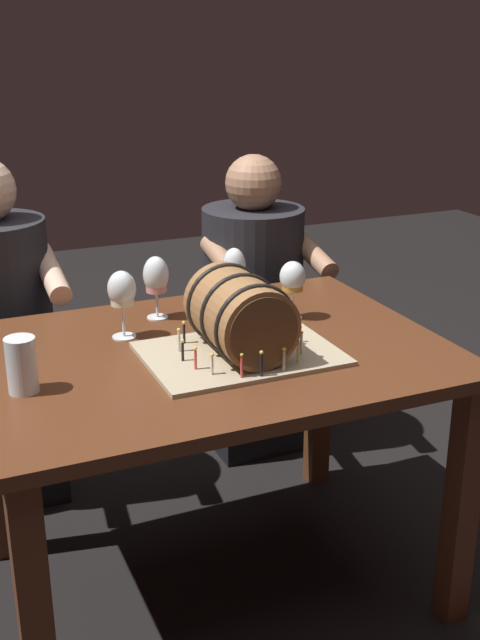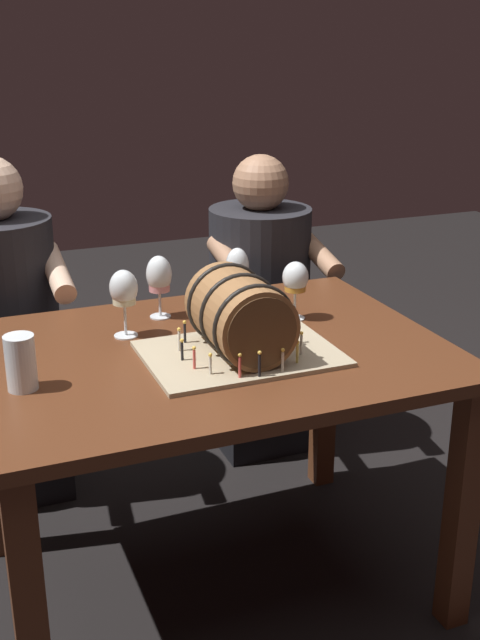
{
  "view_description": "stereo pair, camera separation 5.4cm",
  "coord_description": "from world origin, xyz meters",
  "px_view_note": "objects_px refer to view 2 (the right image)",
  "views": [
    {
      "loc": [
        -0.71,
        -1.85,
        1.57
      ],
      "look_at": [
        0.05,
        -0.08,
        0.86
      ],
      "focal_mm": 44.81,
      "sensor_mm": 36.0,
      "label": 1
    },
    {
      "loc": [
        -0.66,
        -1.87,
        1.57
      ],
      "look_at": [
        0.05,
        -0.08,
        0.86
      ],
      "focal_mm": 44.81,
      "sensor_mm": 36.0,
      "label": 2
    }
  ],
  "objects_px": {
    "wine_glass_red": "(237,269)",
    "person_seated_right": "(260,313)",
    "person_seated_left": "(6,341)",
    "wine_glass_rose": "(159,277)",
    "beer_pint": "(21,365)",
    "wine_glass_white": "(124,291)",
    "dining_table": "(211,388)",
    "barrel_cake": "(240,320)",
    "wine_glass_amber": "(295,280)"
  },
  "relations": [
    {
      "from": "wine_glass_rose",
      "to": "wine_glass_red",
      "type": "bearing_deg",
      "value": -9.23
    },
    {
      "from": "wine_glass_white",
      "to": "person_seated_left",
      "type": "distance_m",
      "value": 0.72
    },
    {
      "from": "wine_glass_rose",
      "to": "wine_glass_amber",
      "type": "distance_m",
      "value": 0.4
    },
    {
      "from": "wine_glass_white",
      "to": "person_seated_left",
      "type": "height_order",
      "value": "person_seated_left"
    },
    {
      "from": "wine_glass_amber",
      "to": "barrel_cake",
      "type": "bearing_deg",
      "value": -141.3
    },
    {
      "from": "wine_glass_red",
      "to": "wine_glass_amber",
      "type": "xyz_separation_m",
      "value": [
        0.13,
        -0.12,
        -0.01
      ]
    },
    {
      "from": "wine_glass_red",
      "to": "wine_glass_white",
      "type": "distance_m",
      "value": 0.37
    },
    {
      "from": "wine_glass_white",
      "to": "wine_glass_rose",
      "type": "bearing_deg",
      "value": 40.83
    },
    {
      "from": "beer_pint",
      "to": "person_seated_left",
      "type": "distance_m",
      "value": 0.87
    },
    {
      "from": "wine_glass_amber",
      "to": "person_seated_right",
      "type": "relative_size",
      "value": 0.15
    },
    {
      "from": "wine_glass_red",
      "to": "beer_pint",
      "type": "distance_m",
      "value": 0.75
    },
    {
      "from": "wine_glass_white",
      "to": "wine_glass_amber",
      "type": "bearing_deg",
      "value": -5.24
    },
    {
      "from": "beer_pint",
      "to": "person_seated_right",
      "type": "relative_size",
      "value": 0.12
    },
    {
      "from": "barrel_cake",
      "to": "beer_pint",
      "type": "relative_size",
      "value": 3.67
    },
    {
      "from": "person_seated_right",
      "to": "wine_glass_red",
      "type": "bearing_deg",
      "value": -119.92
    },
    {
      "from": "dining_table",
      "to": "person_seated_right",
      "type": "height_order",
      "value": "person_seated_right"
    },
    {
      "from": "dining_table",
      "to": "beer_pint",
      "type": "xyz_separation_m",
      "value": [
        -0.5,
        -0.08,
        0.18
      ]
    },
    {
      "from": "person_seated_left",
      "to": "person_seated_right",
      "type": "relative_size",
      "value": 1.04
    },
    {
      "from": "beer_pint",
      "to": "person_seated_left",
      "type": "xyz_separation_m",
      "value": [
        0.03,
        0.83,
        -0.25
      ]
    },
    {
      "from": "wine_glass_amber",
      "to": "beer_pint",
      "type": "bearing_deg",
      "value": -165.97
    },
    {
      "from": "barrel_cake",
      "to": "wine_glass_red",
      "type": "xyz_separation_m",
      "value": [
        0.12,
        0.33,
        0.03
      ]
    },
    {
      "from": "barrel_cake",
      "to": "beer_pint",
      "type": "distance_m",
      "value": 0.56
    },
    {
      "from": "dining_table",
      "to": "wine_glass_amber",
      "type": "bearing_deg",
      "value": 21.99
    },
    {
      "from": "dining_table",
      "to": "barrel_cake",
      "type": "xyz_separation_m",
      "value": [
        0.05,
        -0.08,
        0.22
      ]
    },
    {
      "from": "wine_glass_white",
      "to": "wine_glass_rose",
      "type": "distance_m",
      "value": 0.18
    },
    {
      "from": "wine_glass_rose",
      "to": "beer_pint",
      "type": "distance_m",
      "value": 0.58
    },
    {
      "from": "dining_table",
      "to": "person_seated_right",
      "type": "relative_size",
      "value": 1.09
    },
    {
      "from": "wine_glass_white",
      "to": "wine_glass_amber",
      "type": "relative_size",
      "value": 1.1
    },
    {
      "from": "dining_table",
      "to": "wine_glass_rose",
      "type": "bearing_deg",
      "value": 100.87
    },
    {
      "from": "wine_glass_white",
      "to": "person_seated_left",
      "type": "bearing_deg",
      "value": 115.55
    },
    {
      "from": "person_seated_right",
      "to": "person_seated_left",
      "type": "bearing_deg",
      "value": 179.99
    },
    {
      "from": "dining_table",
      "to": "beer_pint",
      "type": "distance_m",
      "value": 0.54
    },
    {
      "from": "wine_glass_white",
      "to": "dining_table",
      "type": "bearing_deg",
      "value": -42.11
    },
    {
      "from": "wine_glass_white",
      "to": "wine_glass_amber",
      "type": "xyz_separation_m",
      "value": [
        0.5,
        -0.05,
        -0.01
      ]
    },
    {
      "from": "wine_glass_amber",
      "to": "person_seated_left",
      "type": "height_order",
      "value": "person_seated_left"
    },
    {
      "from": "beer_pint",
      "to": "wine_glass_rose",
      "type": "bearing_deg",
      "value": 39.18
    },
    {
      "from": "wine_glass_red",
      "to": "barrel_cake",
      "type": "bearing_deg",
      "value": -110.47
    },
    {
      "from": "barrel_cake",
      "to": "person_seated_left",
      "type": "relative_size",
      "value": 0.42
    },
    {
      "from": "wine_glass_red",
      "to": "person_seated_right",
      "type": "bearing_deg",
      "value": 60.08
    },
    {
      "from": "dining_table",
      "to": "beer_pint",
      "type": "bearing_deg",
      "value": -171.19
    },
    {
      "from": "barrel_cake",
      "to": "person_seated_right",
      "type": "height_order",
      "value": "person_seated_right"
    },
    {
      "from": "dining_table",
      "to": "wine_glass_amber",
      "type": "relative_size",
      "value": 7.15
    },
    {
      "from": "wine_glass_white",
      "to": "person_seated_right",
      "type": "bearing_deg",
      "value": 41.68
    },
    {
      "from": "wine_glass_white",
      "to": "wine_glass_rose",
      "type": "xyz_separation_m",
      "value": [
        0.13,
        0.12,
        -0.01
      ]
    },
    {
      "from": "dining_table",
      "to": "barrel_cake",
      "type": "height_order",
      "value": "barrel_cake"
    },
    {
      "from": "dining_table",
      "to": "wine_glass_red",
      "type": "distance_m",
      "value": 0.39
    },
    {
      "from": "beer_pint",
      "to": "person_seated_left",
      "type": "bearing_deg",
      "value": 87.74
    },
    {
      "from": "dining_table",
      "to": "barrel_cake",
      "type": "distance_m",
      "value": 0.24
    },
    {
      "from": "dining_table",
      "to": "wine_glass_amber",
      "type": "height_order",
      "value": "wine_glass_amber"
    },
    {
      "from": "wine_glass_white",
      "to": "beer_pint",
      "type": "xyz_separation_m",
      "value": [
        -0.31,
        -0.25,
        -0.07
      ]
    }
  ]
}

